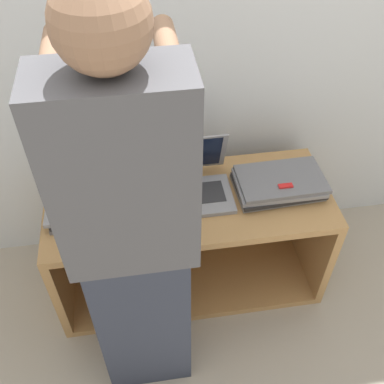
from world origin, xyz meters
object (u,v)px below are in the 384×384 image
at_px(laptop_stack_left, 95,205).
at_px(person, 133,242).
at_px(laptop_stack_right, 279,184).
at_px(laptop_open, 188,183).

distance_m(laptop_stack_left, person, 0.50).
bearing_deg(person, laptop_stack_right, 33.12).
relative_size(laptop_stack_left, laptop_stack_right, 1.02).
bearing_deg(person, laptop_stack_left, 110.66).
distance_m(laptop_stack_right, person, 0.79).
relative_size(laptop_open, laptop_stack_left, 0.94).
bearing_deg(laptop_stack_right, laptop_open, 172.67).
relative_size(laptop_stack_left, person, 0.24).
bearing_deg(laptop_stack_right, person, -146.88).
relative_size(laptop_open, person, 0.22).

